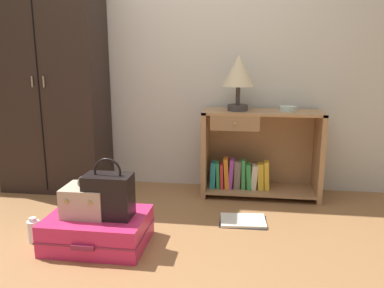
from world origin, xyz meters
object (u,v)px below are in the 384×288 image
Objects in this scene: bookshelf at (256,155)px; table_lamp at (239,74)px; wardrobe at (52,80)px; bowl at (288,109)px; suitcase_large at (98,230)px; bottle at (34,231)px; handbag at (109,195)px; train_case at (87,200)px; open_book_on_floor at (243,221)px.

table_lamp is (-0.17, -0.03, 0.69)m from bookshelf.
wardrobe is 2.05m from bowl.
suitcase_large is at bearing -133.05° from bookshelf.
bottle is at bearing -142.53° from bookshelf.
wardrobe is at bearing 129.48° from handbag.
bottle is at bearing -177.06° from suitcase_large.
handbag is (-0.76, -1.07, -0.70)m from table_lamp.
bookshelf is 1.51m from suitcase_large.
wardrobe reaches higher than suitcase_large.
bowl is at bearing 38.98° from train_case.
wardrobe reaches higher than handbag.
suitcase_large is 0.26m from handbag.
suitcase_large is at bearing -139.36° from bowl.
bottle is (-0.43, -0.02, -0.02)m from suitcase_large.
bowl is 1.66m from handbag.
handbag is at bearing -130.25° from bookshelf.
wardrobe is 3.11× the size of suitcase_large.
table_lamp is at bearing 48.96° from train_case.
table_lamp is 1.33× the size of open_book_on_floor.
suitcase_large is 3.78× the size of bottle.
bottle is at bearing -175.40° from train_case.
table_lamp is 1.93m from bottle.
handbag is at bearing -50.52° from wardrobe.
open_book_on_floor is at bearing 20.39° from bottle.
bookshelf is 1.44m from handbag.
suitcase_large is at bearing -53.19° from wardrobe.
handbag is at bearing -149.52° from open_book_on_floor.
bowl reaches higher than handbag.
handbag reaches higher than train_case.
train_case is (-1.08, -1.08, -0.06)m from bookshelf.
train_case is at bearing -141.02° from bowl.
bowl is 0.39× the size of open_book_on_floor.
table_lamp is 1.19m from open_book_on_floor.
suitcase_large is 1.84× the size of open_book_on_floor.
bowl is at bearing 60.41° from open_book_on_floor.
bowl is at bearing 3.68° from table_lamp.
bookshelf is (1.79, 0.05, -0.63)m from wardrobe.
bowl is 1.77m from train_case.
table_lamp reaches higher than handbag.
bowl is at bearing -0.73° from bookshelf.
wardrobe reaches higher than open_book_on_floor.
bottle is (-1.28, -1.08, -0.97)m from table_lamp.
bookshelf is 2.17× the size of table_lamp.
table_lamp is 0.72× the size of suitcase_large.
bottle is at bearing -159.61° from open_book_on_floor.
bowl is at bearing 42.94° from handbag.
bowl is 1.79m from suitcase_large.
wardrobe is 5.15× the size of handbag.
wardrobe is 1.57m from suitcase_large.
wardrobe is 11.75× the size of bottle.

